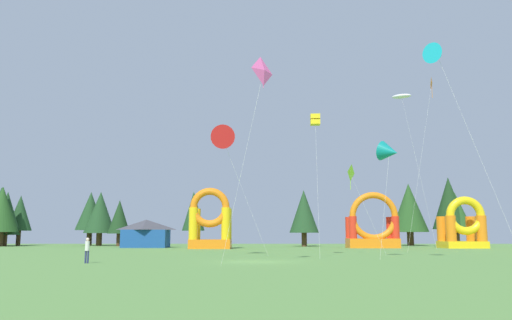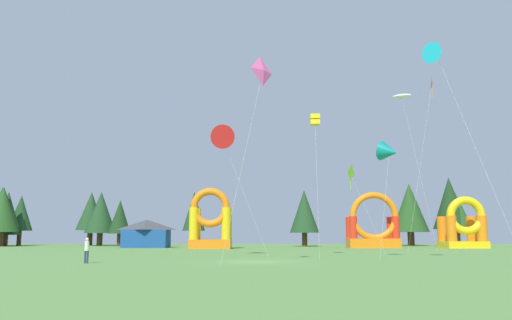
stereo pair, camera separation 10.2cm
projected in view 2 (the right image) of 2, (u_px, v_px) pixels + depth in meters
ground_plane at (254, 262)px, 32.85m from camera, size 120.00×120.00×0.00m
kite_orange_diamond at (432, 85)px, 52.55m from camera, size 4.16×2.69×17.61m
kite_yellow_box at (315, 120)px, 40.56m from camera, size 0.79×3.14×11.19m
kite_pink_diamond at (264, 72)px, 30.88m from camera, size 3.13×1.24×12.19m
kite_cyan_delta at (436, 54)px, 33.35m from camera, size 4.05×4.25×14.13m
kite_teal_delta at (389, 152)px, 38.18m from camera, size 2.40×2.43×8.75m
kite_white_parafoil at (402, 96)px, 59.34m from camera, size 3.79×2.96×17.99m
kite_red_delta at (222, 136)px, 41.14m from camera, size 4.88×2.41×10.71m
kite_lime_diamond at (349, 174)px, 44.61m from camera, size 3.52×1.11×7.55m
person_midfield at (87, 248)px, 31.26m from camera, size 0.27×0.27×1.55m
inflatable_orange_dome at (211, 226)px, 62.00m from camera, size 4.99×3.88×7.30m
inflatable_blue_arch at (373, 229)px, 64.86m from camera, size 6.35×3.57×7.05m
inflatable_yellow_castle at (464, 229)px, 64.01m from camera, size 5.04×4.47×6.41m
festival_tent at (146, 234)px, 66.84m from camera, size 5.74×3.94×3.62m
tree_row_1 at (1, 211)px, 76.89m from camera, size 5.89×5.89×8.81m
tree_row_2 at (8, 210)px, 75.13m from camera, size 3.44×3.44×7.96m
tree_row_3 at (3, 209)px, 73.61m from camera, size 4.82×4.82×8.57m
tree_row_4 at (21, 213)px, 78.53m from camera, size 3.64×3.64×7.68m
tree_row_5 at (91, 211)px, 79.05m from camera, size 4.41×4.41×8.23m
tree_row_6 at (101, 213)px, 77.76m from camera, size 4.73×4.73×8.16m
tree_row_7 at (120, 217)px, 74.94m from camera, size 3.26×3.26×6.72m
tree_row_8 at (194, 211)px, 77.49m from camera, size 3.41×3.41×8.19m
tree_row_9 at (304, 212)px, 73.15m from camera, size 4.19×4.19×8.03m
tree_row_10 at (410, 208)px, 78.82m from camera, size 5.64×5.64×9.53m
tree_row_11 at (450, 203)px, 75.22m from camera, size 5.03×5.03×10.10m
tree_row_12 at (456, 211)px, 74.76m from camera, size 4.32×4.32×7.84m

